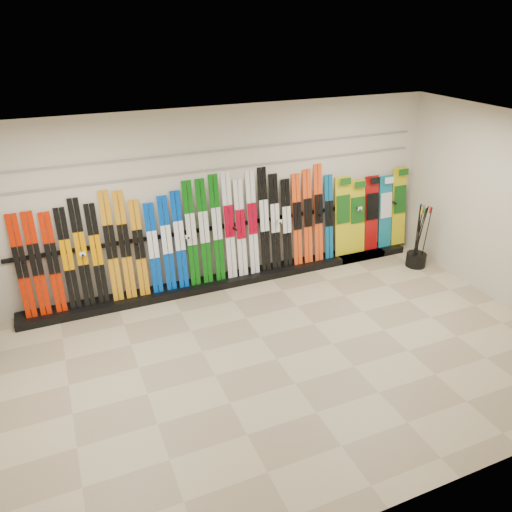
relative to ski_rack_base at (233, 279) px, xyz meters
name	(u,v)px	position (x,y,z in m)	size (l,w,h in m)	color
floor	(277,359)	(-0.22, -2.28, -0.06)	(8.00, 8.00, 0.00)	#9C8B6C
back_wall	(214,199)	(-0.22, 0.22, 1.44)	(8.00, 8.00, 0.00)	beige
ceiling	(281,140)	(-0.22, -2.28, 2.94)	(8.00, 8.00, 0.00)	silver
ski_rack_base	(233,279)	(0.00, 0.00, 0.00)	(8.00, 0.40, 0.12)	black
skis	(194,236)	(-0.65, 0.07, 0.90)	(5.36, 0.29, 1.83)	#C21A00
snowboards	(371,213)	(2.86, 0.07, 0.78)	(1.59, 0.23, 1.52)	gold
pole_bin	(416,260)	(3.38, -0.75, 0.07)	(0.37, 0.37, 0.25)	black
ski_poles	(419,237)	(3.35, -0.77, 0.55)	(0.27, 0.32, 1.18)	black
slatwall_rail_0	(213,170)	(-0.22, 0.20, 1.94)	(7.60, 0.02, 0.03)	gray
slatwall_rail_1	(212,152)	(-0.22, 0.20, 2.24)	(7.60, 0.02, 0.03)	gray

